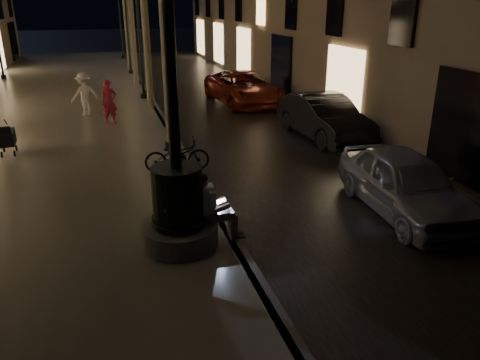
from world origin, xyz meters
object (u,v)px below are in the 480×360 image
object	(u,v)px
fountain_lamppost	(177,193)
lamp_curb_b	(139,28)
stroller	(7,138)
car_front	(405,183)
lamp_curb_c	(127,21)
seated_man_laptop	(212,205)
lamp_curb_d	(120,16)
car_third	(244,88)
bicycle	(177,155)
car_second	(324,117)
pedestrian_red	(109,102)
pedestrian_white	(84,94)
lamp_curb_a	(164,44)

from	to	relation	value
fountain_lamppost	lamp_curb_b	world-z (taller)	fountain_lamppost
stroller	car_front	size ratio (longest dim) A/B	0.25
lamp_curb_c	seated_man_laptop	bearing A→B (deg)	-90.23
car_front	stroller	bearing A→B (deg)	148.58
seated_man_laptop	fountain_lamppost	bearing A→B (deg)	180.00
fountain_lamppost	car_front	size ratio (longest dim) A/B	1.29
fountain_lamppost	lamp_curb_b	bearing A→B (deg)	87.14
lamp_curb_d	car_third	distance (m)	18.20
stroller	bicycle	distance (m)	5.25
bicycle	car_second	bearing A→B (deg)	-61.64
pedestrian_red	lamp_curb_d	bearing A→B (deg)	68.42
pedestrian_white	lamp_curb_a	bearing A→B (deg)	97.14
fountain_lamppost	stroller	xyz separation A→B (m)	(-3.86, 6.68, -0.51)
seated_man_laptop	lamp_curb_c	distance (m)	22.12
car_front	pedestrian_red	xyz separation A→B (m)	(-5.90, 9.12, 0.31)
lamp_curb_d	bicycle	bearing A→B (deg)	-90.22
fountain_lamppost	car_front	bearing A→B (deg)	4.55
bicycle	fountain_lamppost	bearing A→B (deg)	175.33
lamp_curb_d	stroller	xyz separation A→B (m)	(-4.56, -23.32, -2.53)
car_third	bicycle	xyz separation A→B (m)	(-4.40, -8.59, -0.07)
fountain_lamppost	lamp_curb_b	xyz separation A→B (m)	(0.70, 14.00, 2.02)
lamp_curb_c	car_third	bearing A→B (deg)	-65.66
seated_man_laptop	bicycle	world-z (taller)	seated_man_laptop
lamp_curb_a	lamp_curb_c	distance (m)	16.00
lamp_curb_c	car_front	world-z (taller)	lamp_curb_c
fountain_lamppost	lamp_curb_c	bearing A→B (deg)	88.18
pedestrian_red	lamp_curb_c	bearing A→B (deg)	65.58
lamp_curb_d	stroller	size ratio (longest dim) A/B	4.80
fountain_lamppost	car_second	distance (m)	8.67
fountain_lamppost	lamp_curb_c	distance (m)	22.10
lamp_curb_d	car_second	size ratio (longest dim) A/B	1.09
pedestrian_red	seated_man_laptop	bearing A→B (deg)	-98.09
lamp_curb_d	bicycle	size ratio (longest dim) A/B	2.87
car_third	bicycle	distance (m)	9.65
seated_man_laptop	lamp_curb_b	bearing A→B (deg)	89.64
fountain_lamppost	pedestrian_red	world-z (taller)	fountain_lamppost
lamp_curb_c	lamp_curb_d	distance (m)	8.00
lamp_curb_c	bicycle	world-z (taller)	lamp_curb_c
car_second	car_third	xyz separation A→B (m)	(-0.93, 6.19, -0.02)
lamp_curb_d	car_third	xyz separation A→B (m)	(4.30, -17.50, -2.53)
pedestrian_red	fountain_lamppost	bearing A→B (deg)	-101.72
lamp_curb_b	stroller	xyz separation A→B (m)	(-4.56, -7.32, -2.53)
car_second	car_third	distance (m)	6.25
car_front	lamp_curb_a	bearing A→B (deg)	131.41
seated_man_laptop	pedestrian_red	bearing A→B (deg)	99.03
stroller	pedestrian_white	bearing A→B (deg)	62.52
fountain_lamppost	pedestrian_red	distance (m)	9.56
seated_man_laptop	car_second	size ratio (longest dim) A/B	0.30
lamp_curb_a	lamp_curb_c	bearing A→B (deg)	90.00
lamp_curb_c	pedestrian_white	xyz separation A→B (m)	(-2.46, -10.76, -2.22)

